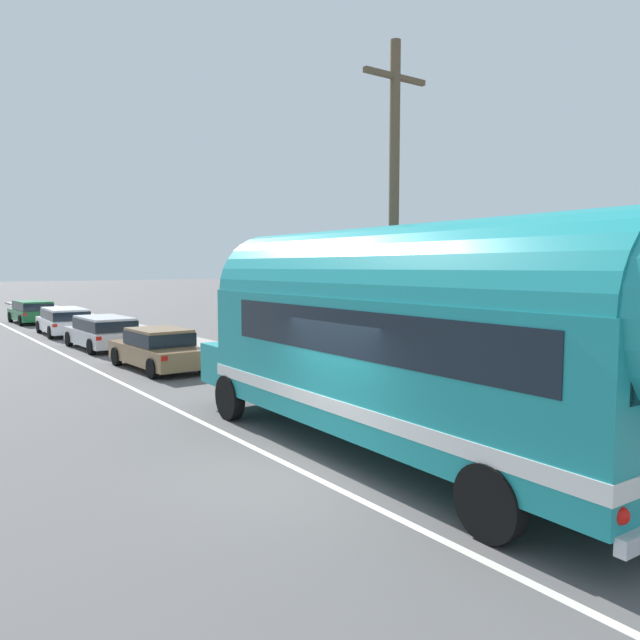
{
  "coord_description": "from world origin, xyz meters",
  "views": [
    {
      "loc": [
        -5.51,
        -8.01,
        3.41
      ],
      "look_at": [
        1.46,
        1.76,
        2.36
      ],
      "focal_mm": 34.19,
      "sensor_mm": 36.0,
      "label": 1
    }
  ],
  "objects_px": {
    "painted_bus": "(412,333)",
    "car_third": "(64,319)",
    "car_lead": "(158,347)",
    "car_fourth": "(32,310)",
    "utility_pole": "(394,223)",
    "car_second": "(103,330)"
  },
  "relations": [
    {
      "from": "car_lead",
      "to": "car_third",
      "type": "relative_size",
      "value": 0.97
    },
    {
      "from": "car_lead",
      "to": "car_second",
      "type": "distance_m",
      "value": 6.14
    },
    {
      "from": "car_lead",
      "to": "utility_pole",
      "type": "bearing_deg",
      "value": -75.35
    },
    {
      "from": "utility_pole",
      "to": "car_third",
      "type": "xyz_separation_m",
      "value": [
        -2.46,
        21.49,
        -3.62
      ]
    },
    {
      "from": "painted_bus",
      "to": "car_third",
      "type": "distance_m",
      "value": 24.67
    },
    {
      "from": "car_lead",
      "to": "car_fourth",
      "type": "distance_m",
      "value": 20.46
    },
    {
      "from": "painted_bus",
      "to": "car_fourth",
      "type": "bearing_deg",
      "value": 90.16
    },
    {
      "from": "car_second",
      "to": "car_third",
      "type": "bearing_deg",
      "value": 90.57
    },
    {
      "from": "car_second",
      "to": "car_fourth",
      "type": "relative_size",
      "value": 1.04
    },
    {
      "from": "utility_pole",
      "to": "car_third",
      "type": "distance_m",
      "value": 21.93
    },
    {
      "from": "utility_pole",
      "to": "painted_bus",
      "type": "distance_m",
      "value": 4.49
    },
    {
      "from": "car_fourth",
      "to": "utility_pole",
      "type": "bearing_deg",
      "value": -85.11
    },
    {
      "from": "car_second",
      "to": "car_fourth",
      "type": "distance_m",
      "value": 14.32
    },
    {
      "from": "car_third",
      "to": "car_fourth",
      "type": "relative_size",
      "value": 1.07
    },
    {
      "from": "car_lead",
      "to": "car_third",
      "type": "xyz_separation_m",
      "value": [
        -0.12,
        12.56,
        0.06
      ]
    },
    {
      "from": "car_lead",
      "to": "car_fourth",
      "type": "bearing_deg",
      "value": 90.5
    },
    {
      "from": "utility_pole",
      "to": "car_fourth",
      "type": "xyz_separation_m",
      "value": [
        -2.51,
        29.38,
        -3.63
      ]
    },
    {
      "from": "car_second",
      "to": "car_lead",
      "type": "bearing_deg",
      "value": -89.44
    },
    {
      "from": "car_second",
      "to": "car_fourth",
      "type": "bearing_deg",
      "value": 90.47
    },
    {
      "from": "painted_bus",
      "to": "car_third",
      "type": "height_order",
      "value": "painted_bus"
    },
    {
      "from": "car_third",
      "to": "car_fourth",
      "type": "bearing_deg",
      "value": 90.39
    },
    {
      "from": "car_lead",
      "to": "car_second",
      "type": "xyz_separation_m",
      "value": [
        -0.06,
        6.14,
        0.05
      ]
    }
  ]
}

